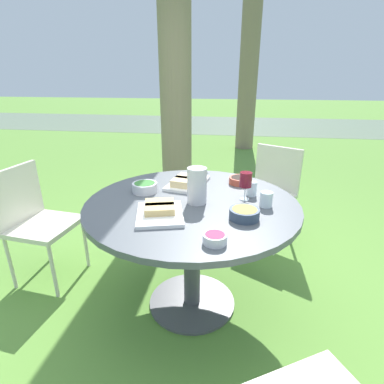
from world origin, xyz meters
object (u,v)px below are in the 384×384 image
Objects in this scene: dining_table at (192,220)px; wine_glass at (246,181)px; chair_near_right at (34,216)px; handbag at (143,214)px; chair_near_left at (271,187)px; water_pitcher at (197,186)px.

wine_glass is at bearing 12.81° from dining_table.
handbag is (0.53, 0.95, -0.40)m from chair_near_right.
chair_near_left is 1.25m from water_pitcher.
chair_near_left is 1.00× the size of chair_near_right.
chair_near_left is (0.59, 1.04, -0.13)m from dining_table.
chair_near_right is 5.03× the size of wine_glass.
wine_glass reaches higher than chair_near_left.
chair_near_left and chair_near_right have the same top height.
chair_near_right is at bearing -119.11° from handbag.
water_pitcher is 1.24× the size of wine_glass.
water_pitcher is 0.30m from wine_glass.
chair_near_left is 4.05× the size of water_pitcher.
dining_table is at bearing -167.19° from wine_glass.
chair_near_right is (-1.21, 0.14, -0.13)m from dining_table.
chair_near_left is at bearing 74.06° from wine_glass.
chair_near_right is (-1.81, -0.90, 0.00)m from chair_near_left.
chair_near_left is at bearing 26.33° from chair_near_right.
dining_table is 1.20m from chair_near_left.
dining_table is 1.47× the size of chair_near_right.
wine_glass reaches higher than handbag.
water_pitcher is at bearing -30.46° from dining_table.
dining_table is at bearing -57.86° from handbag.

